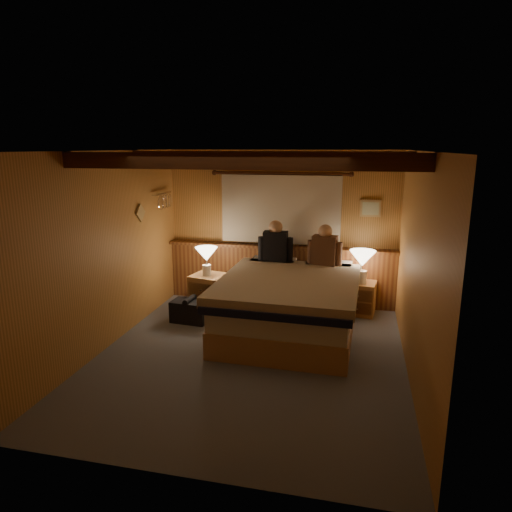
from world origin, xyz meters
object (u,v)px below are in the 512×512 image
(lamp_left, at_px, (206,256))
(person_left, at_px, (275,244))
(nightstand_right, at_px, (359,298))
(duffel_bag, at_px, (190,311))
(lamp_right, at_px, (362,260))
(bed, at_px, (290,304))
(nightstand_left, at_px, (210,293))
(person_right, at_px, (325,248))

(lamp_left, xyz_separation_m, person_left, (0.98, 0.34, 0.15))
(nightstand_right, relative_size, duffel_bag, 0.92)
(lamp_left, height_order, lamp_right, lamp_left)
(bed, relative_size, lamp_right, 4.72)
(nightstand_right, distance_m, lamp_left, 2.37)
(lamp_left, relative_size, lamp_right, 0.88)
(lamp_right, bearing_deg, person_left, -178.18)
(bed, xyz_separation_m, nightstand_right, (0.91, 0.92, -0.16))
(nightstand_right, bearing_deg, bed, -127.53)
(nightstand_left, xyz_separation_m, person_right, (1.69, 0.22, 0.73))
(lamp_left, bearing_deg, person_right, 8.58)
(lamp_left, bearing_deg, bed, -20.76)
(person_right, bearing_deg, lamp_right, 21.72)
(nightstand_right, bearing_deg, person_right, -156.04)
(person_left, xyz_separation_m, person_right, (0.74, -0.08, -0.01))
(lamp_left, xyz_separation_m, duffel_bag, (-0.12, -0.44, -0.71))
(nightstand_right, height_order, person_left, person_left)
(person_left, height_order, person_right, person_left)
(nightstand_left, distance_m, nightstand_right, 2.25)
(bed, relative_size, nightstand_right, 4.72)
(lamp_right, bearing_deg, lamp_left, -170.49)
(bed, bearing_deg, duffel_bag, 179.05)
(lamp_left, bearing_deg, person_left, 19.07)
(lamp_right, distance_m, duffel_bag, 2.60)
(nightstand_right, bearing_deg, lamp_right, -68.09)
(bed, relative_size, nightstand_left, 3.85)
(person_left, relative_size, duffel_bag, 1.20)
(bed, xyz_separation_m, person_left, (-0.36, 0.84, 0.62))
(person_left, height_order, duffel_bag, person_left)
(person_right, bearing_deg, person_left, -176.75)
(lamp_right, relative_size, person_left, 0.77)
(bed, distance_m, lamp_right, 1.35)
(lamp_left, bearing_deg, lamp_right, 9.51)
(lamp_left, bearing_deg, duffel_bag, -104.57)
(lamp_left, bearing_deg, nightstand_right, 10.58)
(nightstand_left, distance_m, person_left, 1.24)
(lamp_right, relative_size, person_right, 0.79)
(nightstand_right, xyz_separation_m, lamp_right, (0.01, -0.04, 0.59))
(bed, height_order, person_right, person_right)
(lamp_right, xyz_separation_m, person_left, (-1.28, -0.04, 0.19))
(nightstand_right, distance_m, lamp_right, 0.59)
(bed, bearing_deg, nightstand_left, 158.93)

